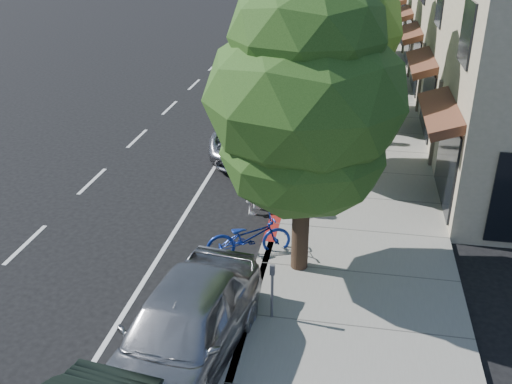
% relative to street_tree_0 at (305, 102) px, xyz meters
% --- Properties ---
extents(ground, '(120.00, 120.00, 0.00)m').
position_rel_street_tree_0_xyz_m(ground, '(-0.90, 2.00, -4.18)').
color(ground, black).
rests_on(ground, ground).
extents(sidewalk, '(4.60, 56.00, 0.15)m').
position_rel_street_tree_0_xyz_m(sidewalk, '(1.40, 10.00, -4.11)').
color(sidewalk, gray).
rests_on(sidewalk, ground).
extents(curb, '(0.30, 56.00, 0.15)m').
position_rel_street_tree_0_xyz_m(curb, '(-0.90, 10.00, -4.11)').
color(curb, '#9E998E').
rests_on(curb, ground).
extents(curb_red_segment, '(0.32, 4.00, 0.15)m').
position_rel_street_tree_0_xyz_m(curb_red_segment, '(-0.90, 3.00, -4.11)').
color(curb_red_segment, maroon).
rests_on(curb_red_segment, ground).
extents(street_tree_0, '(4.31, 4.31, 6.83)m').
position_rel_street_tree_0_xyz_m(street_tree_0, '(0.00, 0.00, 0.00)').
color(street_tree_0, black).
rests_on(street_tree_0, ground).
extents(street_tree_1, '(4.62, 4.62, 7.40)m').
position_rel_street_tree_0_xyz_m(street_tree_1, '(0.00, 6.00, 0.36)').
color(street_tree_1, black).
rests_on(street_tree_1, ground).
extents(street_tree_2, '(5.00, 5.00, 7.42)m').
position_rel_street_tree_0_xyz_m(street_tree_2, '(0.00, 12.00, 0.30)').
color(street_tree_2, black).
rests_on(street_tree_2, ground).
extents(cyclist, '(0.57, 0.79, 2.03)m').
position_rel_street_tree_0_xyz_m(cyclist, '(-1.60, 2.86, -3.17)').
color(cyclist, white).
rests_on(cyclist, ground).
extents(bicycle, '(2.24, 1.54, 1.12)m').
position_rel_street_tree_0_xyz_m(bicycle, '(-1.30, 0.45, -3.62)').
color(bicycle, '#16309A').
rests_on(bicycle, ground).
extents(silver_suv, '(3.24, 6.52, 1.78)m').
position_rel_street_tree_0_xyz_m(silver_suv, '(-2.08, 7.88, -3.29)').
color(silver_suv, '#AAAAAF').
rests_on(silver_suv, ground).
extents(dark_sedan, '(1.58, 4.11, 1.33)m').
position_rel_street_tree_0_xyz_m(dark_sedan, '(-3.10, 11.87, -3.52)').
color(dark_sedan, black).
rests_on(dark_sedan, ground).
extents(white_pickup, '(2.61, 5.20, 1.45)m').
position_rel_street_tree_0_xyz_m(white_pickup, '(-1.86, 20.33, -3.46)').
color(white_pickup, white).
rests_on(white_pickup, ground).
extents(dark_suv_far, '(2.31, 5.01, 1.66)m').
position_rel_street_tree_0_xyz_m(dark_suv_far, '(-1.91, 25.82, -3.35)').
color(dark_suv_far, black).
rests_on(dark_suv_far, ground).
extents(near_car_a, '(2.54, 5.02, 1.64)m').
position_rel_street_tree_0_xyz_m(near_car_a, '(-1.79, -3.50, -3.36)').
color(near_car_a, '#A9A9AD').
rests_on(near_car_a, ground).
extents(pedestrian, '(0.96, 0.76, 1.94)m').
position_rel_street_tree_0_xyz_m(pedestrian, '(0.74, 8.97, -3.06)').
color(pedestrian, black).
rests_on(pedestrian, sidewalk).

